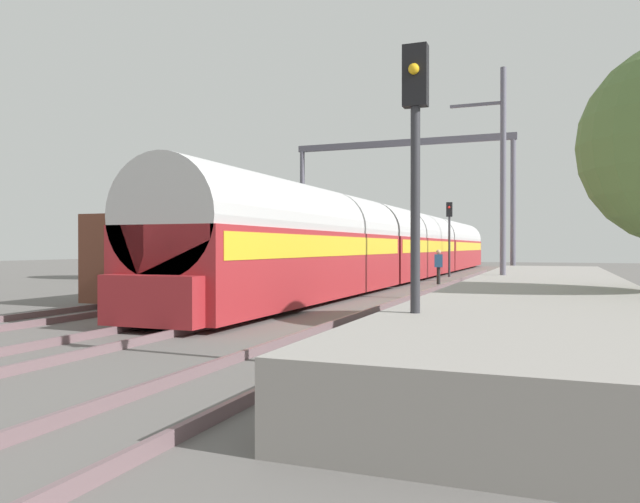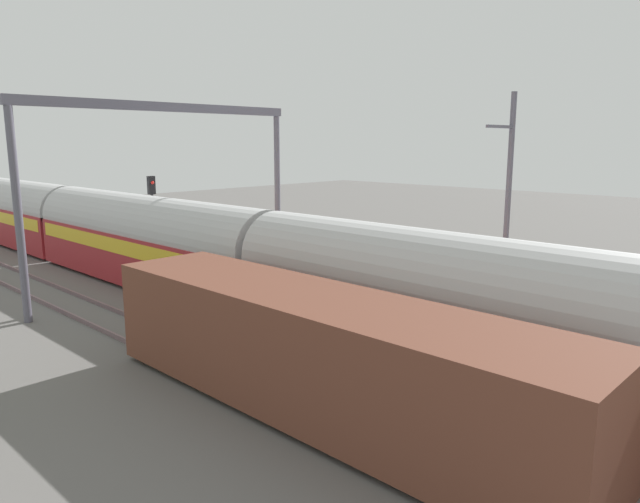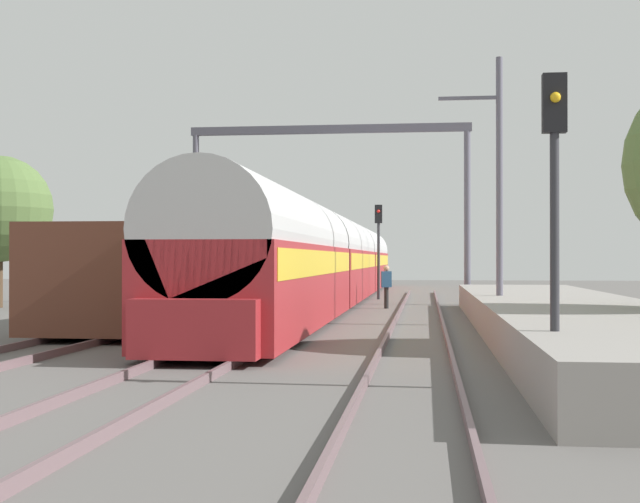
% 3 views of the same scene
% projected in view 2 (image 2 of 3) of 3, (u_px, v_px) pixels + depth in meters
% --- Properties ---
extents(ground, '(120.00, 120.00, 0.00)m').
position_uv_depth(ground, '(569.00, 415.00, 13.68)').
color(ground, '#605D5B').
extents(track_far_west, '(1.51, 60.00, 0.16)m').
position_uv_depth(track_far_west, '(486.00, 483.00, 10.83)').
color(track_far_west, '#6D565A').
rests_on(track_far_west, ground).
extents(track_west, '(1.52, 60.00, 0.16)m').
position_uv_depth(track_west, '(570.00, 412.00, 13.67)').
color(track_west, '#6D565A').
rests_on(track_west, ground).
extents(track_east, '(1.51, 60.00, 0.16)m').
position_uv_depth(track_east, '(624.00, 366.00, 16.51)').
color(track_east, '#6D565A').
rests_on(track_east, ground).
extents(platform, '(4.40, 28.00, 0.90)m').
position_uv_depth(platform, '(599.00, 311.00, 20.51)').
color(platform, gray).
rests_on(platform, ground).
extents(passenger_train, '(2.93, 49.20, 3.82)m').
position_uv_depth(passenger_train, '(149.00, 241.00, 25.96)').
color(passenger_train, maroon).
rests_on(passenger_train, ground).
extents(freight_car, '(2.80, 13.00, 2.70)m').
position_uv_depth(freight_car, '(320.00, 355.00, 13.47)').
color(freight_car, brown).
rests_on(freight_car, ground).
extents(person_crossing, '(0.44, 0.31, 1.73)m').
position_uv_depth(person_crossing, '(268.00, 269.00, 24.63)').
color(person_crossing, '#252525').
rests_on(person_crossing, ground).
extents(railway_signal_far, '(0.36, 0.30, 4.63)m').
position_uv_depth(railway_signal_far, '(153.00, 209.00, 29.06)').
color(railway_signal_far, '#2D2D33').
rests_on(railway_signal_far, ground).
extents(catenary_gantry, '(12.39, 0.28, 7.86)m').
position_uv_depth(catenary_gantry, '(168.00, 158.00, 23.98)').
color(catenary_gantry, '#595766').
rests_on(catenary_gantry, ground).
extents(catenary_pole_east_mid, '(1.90, 0.20, 8.00)m').
position_uv_depth(catenary_pole_east_mid, '(507.00, 203.00, 20.78)').
color(catenary_pole_east_mid, '#595766').
rests_on(catenary_pole_east_mid, ground).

